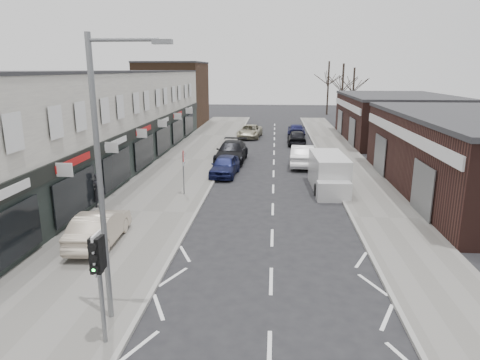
% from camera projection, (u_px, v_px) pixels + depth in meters
% --- Properties ---
extents(ground, '(160.00, 160.00, 0.00)m').
position_uv_depth(ground, '(270.00, 312.00, 13.09)').
color(ground, black).
rests_on(ground, ground).
extents(pavement_left, '(5.50, 64.00, 0.12)m').
position_uv_depth(pavement_left, '(191.00, 160.00, 34.84)').
color(pavement_left, slate).
rests_on(pavement_left, ground).
extents(pavement_right, '(3.50, 64.00, 0.12)m').
position_uv_depth(pavement_right, '(347.00, 163.00, 33.85)').
color(pavement_right, slate).
rests_on(pavement_right, ground).
extents(shop_terrace_left, '(8.00, 41.00, 7.10)m').
position_uv_depth(shop_terrace_left, '(95.00, 120.00, 32.08)').
color(shop_terrace_left, silver).
rests_on(shop_terrace_left, ground).
extents(brick_block_far, '(8.00, 10.00, 8.00)m').
position_uv_depth(brick_block_far, '(173.00, 94.00, 56.57)').
color(brick_block_far, '#442D1D').
rests_on(brick_block_far, ground).
extents(right_unit_far, '(10.00, 16.00, 4.50)m').
position_uv_depth(right_unit_far, '(395.00, 119.00, 44.35)').
color(right_unit_far, '#351C18').
rests_on(right_unit_far, ground).
extents(tree_far_a, '(3.60, 3.60, 8.00)m').
position_uv_depth(tree_far_a, '(340.00, 124.00, 58.70)').
color(tree_far_a, '#382D26').
rests_on(tree_far_a, ground).
extents(tree_far_b, '(3.60, 3.60, 7.50)m').
position_uv_depth(tree_far_b, '(351.00, 119.00, 64.29)').
color(tree_far_b, '#382D26').
rests_on(tree_far_b, ground).
extents(tree_far_c, '(3.60, 3.60, 8.50)m').
position_uv_depth(tree_far_c, '(327.00, 115.00, 70.32)').
color(tree_far_c, '#382D26').
rests_on(tree_far_c, ground).
extents(traffic_light, '(0.28, 0.60, 3.10)m').
position_uv_depth(traffic_light, '(98.00, 263.00, 10.89)').
color(traffic_light, slate).
rests_on(traffic_light, pavement_left).
extents(street_lamp, '(2.23, 0.22, 8.00)m').
position_uv_depth(street_lamp, '(105.00, 168.00, 11.52)').
color(street_lamp, slate).
rests_on(street_lamp, pavement_left).
extents(warning_sign, '(0.12, 0.80, 2.70)m').
position_uv_depth(warning_sign, '(184.00, 159.00, 24.53)').
color(warning_sign, slate).
rests_on(warning_sign, pavement_left).
extents(white_van, '(2.14, 5.55, 2.13)m').
position_uv_depth(white_van, '(329.00, 173.00, 26.31)').
color(white_van, silver).
rests_on(white_van, ground).
extents(sedan_on_pavement, '(1.68, 4.32, 1.40)m').
position_uv_depth(sedan_on_pavement, '(99.00, 227.00, 17.82)').
color(sedan_on_pavement, '#C3B29C').
rests_on(sedan_on_pavement, pavement_left).
extents(pedestrian, '(0.78, 0.62, 1.86)m').
position_uv_depth(pedestrian, '(98.00, 190.00, 22.48)').
color(pedestrian, black).
rests_on(pedestrian, pavement_left).
extents(parked_car_left_a, '(1.98, 4.31, 1.43)m').
position_uv_depth(parked_car_left_a, '(225.00, 166.00, 29.77)').
color(parked_car_left_a, '#161B46').
rests_on(parked_car_left_a, ground).
extents(parked_car_left_b, '(2.49, 5.68, 1.62)m').
position_uv_depth(parked_car_left_b, '(232.00, 152.00, 34.25)').
color(parked_car_left_b, black).
rests_on(parked_car_left_b, ground).
extents(parked_car_left_c, '(2.72, 5.16, 1.38)m').
position_uv_depth(parked_car_left_c, '(250.00, 131.00, 46.39)').
color(parked_car_left_c, '#9F997F').
rests_on(parked_car_left_c, ground).
extents(parked_car_right_a, '(2.10, 5.06, 1.63)m').
position_uv_depth(parked_car_right_a, '(303.00, 155.00, 32.79)').
color(parked_car_right_a, white).
rests_on(parked_car_right_a, ground).
extents(parked_car_right_b, '(1.77, 4.34, 1.48)m').
position_uv_depth(parked_car_right_b, '(297.00, 137.00, 41.94)').
color(parked_car_right_b, black).
rests_on(parked_car_right_b, ground).
extents(parked_car_right_c, '(2.11, 4.72, 1.35)m').
position_uv_depth(parked_car_right_c, '(296.00, 130.00, 47.63)').
color(parked_car_right_c, '#161847').
rests_on(parked_car_right_c, ground).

